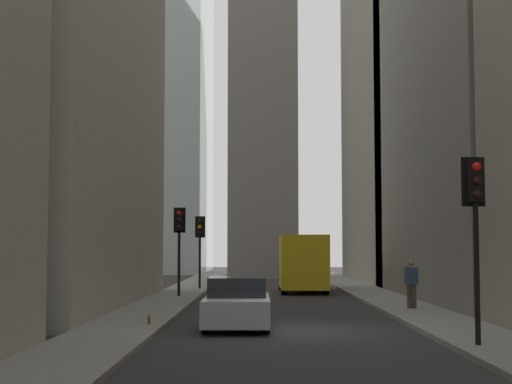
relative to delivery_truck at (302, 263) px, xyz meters
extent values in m
plane|color=#302D30|center=(-18.09, 1.40, -1.46)|extent=(135.00, 135.00, 0.00)
cube|color=gray|center=(-18.09, 5.90, -1.39)|extent=(90.00, 2.20, 0.14)
cube|color=gray|center=(-18.09, -3.10, -1.39)|extent=(90.00, 2.20, 0.14)
cube|color=gray|center=(10.47, -9.20, 13.68)|extent=(19.14, 10.00, 30.28)
cube|color=gray|center=(18.43, 1.89, 9.71)|extent=(5.07, 5.07, 22.34)
cube|color=yellow|center=(-0.91, 0.00, 0.08)|extent=(4.60, 2.25, 2.60)
cube|color=#38383D|center=(2.29, 0.00, -0.27)|extent=(1.90, 2.25, 1.90)
cube|color=black|center=(2.29, 0.00, 0.33)|extent=(1.92, 2.09, 0.64)
cylinder|color=black|center=(2.29, -0.98, -1.02)|extent=(0.88, 0.28, 0.88)
cylinder|color=black|center=(2.29, 0.99, -1.02)|extent=(0.88, 0.28, 0.88)
cylinder|color=black|center=(-2.31, -0.98, -1.02)|extent=(0.88, 0.28, 0.88)
cylinder|color=black|center=(-2.31, 0.99, -1.02)|extent=(0.88, 0.28, 0.88)
cube|color=#B7BABF|center=(-17.58, 2.80, -0.93)|extent=(4.30, 1.78, 0.70)
cube|color=black|center=(-17.38, 2.80, -0.31)|extent=(2.10, 1.58, 0.54)
cylinder|color=black|center=(-18.93, 2.02, -1.14)|extent=(0.64, 0.22, 0.64)
cylinder|color=black|center=(-18.93, 3.58, -1.14)|extent=(0.64, 0.22, 0.64)
cylinder|color=black|center=(-16.23, 2.02, -1.14)|extent=(0.64, 0.22, 0.64)
cylinder|color=black|center=(-16.23, 3.58, -1.14)|extent=(0.64, 0.22, 0.64)
cylinder|color=black|center=(-22.34, -2.55, 0.23)|extent=(0.12, 0.12, 3.11)
cube|color=black|center=(-22.34, -2.55, 2.24)|extent=(0.28, 0.32, 0.90)
cube|color=black|center=(-22.19, -2.55, 2.24)|extent=(0.03, 0.52, 1.10)
sphere|color=red|center=(-22.50, -2.55, 2.54)|extent=(0.20, 0.20, 0.20)
sphere|color=black|center=(-22.50, -2.55, 2.24)|extent=(0.20, 0.20, 0.20)
sphere|color=black|center=(-22.50, -2.55, 1.94)|extent=(0.20, 0.20, 0.20)
cylinder|color=black|center=(0.71, 5.23, 0.04)|extent=(0.12, 0.12, 2.72)
cube|color=black|center=(0.71, 5.23, 1.85)|extent=(0.28, 0.32, 0.90)
cube|color=black|center=(0.87, 5.23, 1.85)|extent=(0.03, 0.52, 1.10)
sphere|color=black|center=(0.55, 5.23, 2.15)|extent=(0.20, 0.20, 0.20)
sphere|color=orange|center=(0.55, 5.23, 1.85)|extent=(0.20, 0.20, 0.20)
sphere|color=black|center=(0.55, 5.23, 1.55)|extent=(0.20, 0.20, 0.20)
cylinder|color=black|center=(-5.53, 5.66, 0.10)|extent=(0.12, 0.12, 2.85)
cube|color=black|center=(-5.53, 5.66, 1.98)|extent=(0.28, 0.32, 0.90)
cube|color=black|center=(-5.38, 5.66, 1.98)|extent=(0.03, 0.52, 1.10)
sphere|color=red|center=(-5.69, 5.66, 2.28)|extent=(0.20, 0.20, 0.20)
sphere|color=black|center=(-5.69, 5.66, 1.98)|extent=(0.20, 0.20, 0.20)
sphere|color=black|center=(-5.69, 5.66, 1.68)|extent=(0.20, 0.20, 0.20)
cylinder|color=#473D33|center=(-12.17, -3.20, -0.91)|extent=(0.16, 0.16, 0.82)
cylinder|color=#473D33|center=(-12.17, -3.03, -0.91)|extent=(0.16, 0.16, 0.82)
cube|color=navy|center=(-12.17, -3.12, -0.21)|extent=(0.26, 0.44, 0.59)
sphere|color=#936B4C|center=(-12.17, -3.12, 0.24)|extent=(0.22, 0.22, 0.22)
cylinder|color=brown|center=(-17.83, 5.22, -1.22)|extent=(0.07, 0.07, 0.20)
cylinder|color=brown|center=(-17.83, 5.22, -1.08)|extent=(0.03, 0.03, 0.07)
camera|label=1|loc=(-39.31, 2.21, 0.78)|focal=54.43mm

